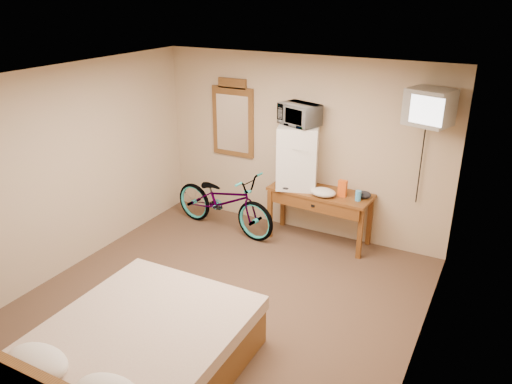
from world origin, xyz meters
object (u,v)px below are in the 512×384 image
desk (319,200)px  blue_cup (358,196)px  mini_fridge (298,156)px  bed (127,361)px  bicycle (224,201)px  crt_television (430,107)px  wall_mirror (233,119)px  microwave (299,114)px

desk → blue_cup: 0.58m
mini_fridge → bed: size_ratio=0.40×
desk → bicycle: bicycle is taller
crt_television → blue_cup: bearing=-174.9°
wall_mirror → blue_cup: bearing=-8.8°
microwave → blue_cup: microwave is taller
desk → wall_mirror: bearing=169.6°
blue_cup → crt_television: crt_television is taller
bed → desk: bearing=82.4°
desk → bicycle: 1.39m
desk → mini_fridge: mini_fridge is taller
mini_fridge → desk: bearing=-9.7°
microwave → bed: 3.73m
mini_fridge → wall_mirror: 1.21m
microwave → bicycle: size_ratio=0.30×
wall_mirror → bicycle: 1.20m
microwave → bicycle: bearing=-141.2°
mini_fridge → bed: mini_fridge is taller
blue_cup → bicycle: (-1.90, -0.23, -0.36)m
microwave → bed: bearing=-71.4°
bed → wall_mirror: bearing=106.0°
mini_fridge → bicycle: (-0.99, -0.33, -0.73)m
mini_fridge → crt_television: size_ratio=1.35×
mini_fridge → blue_cup: bearing=-6.5°
blue_cup → wall_mirror: wall_mirror is taller
wall_mirror → bed: bearing=-74.0°
wall_mirror → bed: wall_mirror is taller
bicycle → wall_mirror: bearing=22.7°
desk → microwave: microwave is taller
blue_cup → bed: bed is taller
bed → microwave: bearing=88.4°
mini_fridge → blue_cup: 0.98m
blue_cup → wall_mirror: 2.18m
crt_television → wall_mirror: size_ratio=0.56×
desk → microwave: size_ratio=2.77×
wall_mirror → bed: size_ratio=0.53×
desk → crt_television: bearing=1.0°
bicycle → microwave: bearing=-63.5°
microwave → crt_television: bearing=18.9°
desk → bicycle: (-1.35, -0.27, -0.18)m
microwave → mini_fridge: bearing=-103.5°
microwave → bed: (-0.10, -3.43, -1.47)m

